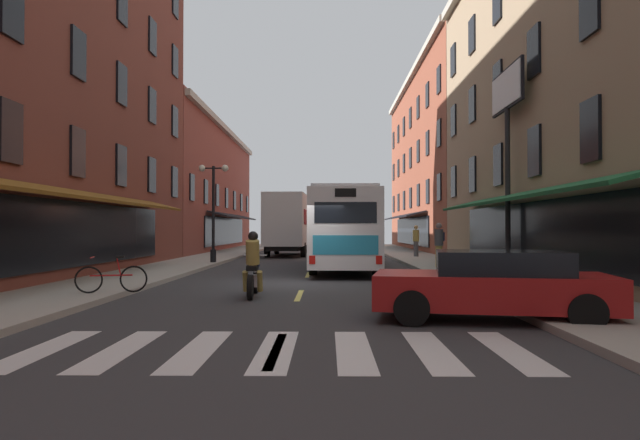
% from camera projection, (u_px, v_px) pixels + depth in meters
% --- Properties ---
extents(ground_plane, '(34.80, 80.00, 0.10)m').
position_uv_depth(ground_plane, '(305.00, 284.00, 17.90)').
color(ground_plane, '#333335').
extents(lane_centre_dashes, '(0.14, 73.90, 0.01)m').
position_uv_depth(lane_centre_dashes, '(304.00, 283.00, 17.65)').
color(lane_centre_dashes, '#DBCC4C').
rests_on(lane_centre_dashes, ground).
extents(crosswalk_near, '(7.10, 2.80, 0.01)m').
position_uv_depth(crosswalk_near, '(276.00, 350.00, 7.91)').
color(crosswalk_near, silver).
rests_on(crosswalk_near, ground).
extents(sidewalk_left, '(3.00, 80.00, 0.14)m').
position_uv_depth(sidewalk_left, '(122.00, 280.00, 17.98)').
color(sidewalk_left, '#A39E93').
rests_on(sidewalk_left, ground).
extents(sidewalk_right, '(3.00, 80.00, 0.14)m').
position_uv_depth(sidewalk_right, '(489.00, 281.00, 17.83)').
color(sidewalk_right, '#A39E93').
rests_on(sidewalk_right, ground).
extents(billboard_sign, '(0.40, 3.19, 7.22)m').
position_uv_depth(billboard_sign, '(507.00, 115.00, 19.61)').
color(billboard_sign, black).
rests_on(billboard_sign, sidewalk_right).
extents(transit_bus, '(2.82, 12.05, 3.27)m').
position_uv_depth(transit_bus, '(344.00, 229.00, 24.37)').
color(transit_bus, white).
rests_on(transit_bus, ground).
extents(box_truck, '(2.69, 7.79, 3.87)m').
position_uv_depth(box_truck, '(288.00, 225.00, 35.72)').
color(box_truck, black).
rests_on(box_truck, ground).
extents(sedan_near, '(4.55, 2.57, 1.30)m').
position_uv_depth(sedan_near, '(493.00, 285.00, 10.45)').
color(sedan_near, maroon).
rests_on(sedan_near, ground).
extents(sedan_mid, '(1.99, 4.34, 1.34)m').
position_uv_depth(sedan_mid, '(296.00, 241.00, 46.49)').
color(sedan_mid, '#515154').
rests_on(sedan_mid, ground).
extents(motorcycle_rider, '(0.62, 2.07, 1.66)m').
position_uv_depth(motorcycle_rider, '(253.00, 269.00, 14.16)').
color(motorcycle_rider, black).
rests_on(motorcycle_rider, ground).
extents(bicycle_near, '(1.68, 0.57, 0.91)m').
position_uv_depth(bicycle_near, '(112.00, 278.00, 13.79)').
color(bicycle_near, black).
rests_on(bicycle_near, sidewalk_left).
extents(pedestrian_near, '(0.46, 0.52, 1.83)m').
position_uv_depth(pedestrian_near, '(439.00, 243.00, 23.11)').
color(pedestrian_near, '#B29947').
rests_on(pedestrian_near, sidewalk_right).
extents(pedestrian_mid, '(0.36, 0.36, 1.79)m').
position_uv_depth(pedestrian_mid, '(416.00, 240.00, 32.10)').
color(pedestrian_mid, '#4C4C51').
rests_on(pedestrian_mid, sidewalk_right).
extents(street_lamp_twin, '(1.42, 0.32, 4.63)m').
position_uv_depth(street_lamp_twin, '(213.00, 208.00, 26.53)').
color(street_lamp_twin, black).
rests_on(street_lamp_twin, sidewalk_left).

